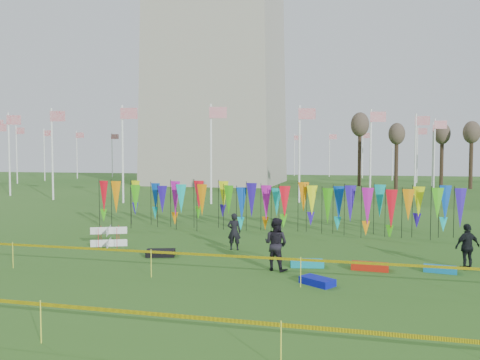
% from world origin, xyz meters
% --- Properties ---
extents(ground, '(160.00, 160.00, 0.00)m').
position_xyz_m(ground, '(0.00, 0.00, 0.00)').
color(ground, '#224E16').
rests_on(ground, ground).
extents(flagpole_ring, '(57.40, 56.16, 8.00)m').
position_xyz_m(flagpole_ring, '(-14.00, 48.00, 4.00)').
color(flagpole_ring, white).
rests_on(flagpole_ring, ground).
extents(banner_row, '(18.64, 0.64, 2.44)m').
position_xyz_m(banner_row, '(0.28, 8.48, 1.56)').
color(banner_row, black).
rests_on(banner_row, ground).
extents(caution_tape_near, '(26.00, 0.02, 0.90)m').
position_xyz_m(caution_tape_near, '(-0.22, -1.20, 0.78)').
color(caution_tape_near, yellow).
rests_on(caution_tape_near, ground).
extents(caution_tape_far, '(26.00, 0.02, 0.90)m').
position_xyz_m(caution_tape_far, '(-0.22, -6.61, 0.78)').
color(caution_tape_far, yellow).
rests_on(caution_tape_far, ground).
extents(box_kite, '(0.77, 0.77, 0.86)m').
position_xyz_m(box_kite, '(-5.72, 2.98, 0.43)').
color(box_kite, red).
rests_on(box_kite, ground).
extents(person_left, '(0.59, 0.45, 1.52)m').
position_xyz_m(person_left, '(-0.38, 3.63, 0.76)').
color(person_left, black).
rests_on(person_left, ground).
extents(person_mid, '(1.00, 0.81, 1.79)m').
position_xyz_m(person_mid, '(1.84, 0.66, 0.90)').
color(person_mid, black).
rests_on(person_mid, ground).
extents(person_right, '(1.06, 0.89, 1.58)m').
position_xyz_m(person_right, '(8.16, 2.28, 0.79)').
color(person_right, black).
rests_on(person_right, ground).
extents(kite_bag_turquoise, '(1.22, 0.75, 0.23)m').
position_xyz_m(kite_bag_turquoise, '(2.81, 1.44, 0.11)').
color(kite_bag_turquoise, '#0C9AB5').
rests_on(kite_bag_turquoise, ground).
extents(kite_bag_blue, '(1.14, 1.01, 0.21)m').
position_xyz_m(kite_bag_blue, '(3.35, -0.82, 0.11)').
color(kite_bag_blue, '#0A14AD').
rests_on(kite_bag_blue, ground).
extents(kite_bag_red, '(1.26, 0.64, 0.22)m').
position_xyz_m(kite_bag_red, '(4.95, 1.48, 0.11)').
color(kite_bag_red, red).
rests_on(kite_bag_red, ground).
extents(kite_bag_black, '(1.22, 0.91, 0.25)m').
position_xyz_m(kite_bag_black, '(-2.85, 1.79, 0.13)').
color(kite_bag_black, black).
rests_on(kite_bag_black, ground).
extents(kite_bag_teal, '(1.09, 0.64, 0.20)m').
position_xyz_m(kite_bag_teal, '(7.21, 1.71, 0.10)').
color(kite_bag_teal, '#0C71AF').
rests_on(kite_bag_teal, ground).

